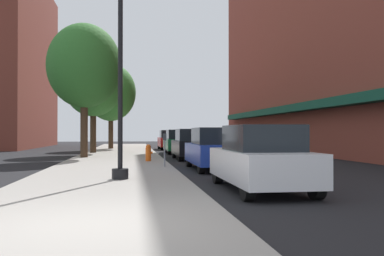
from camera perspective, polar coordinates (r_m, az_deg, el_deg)
The scene contains 14 objects.
ground_plane at distance 24.70m, azimuth -0.57°, elevation -4.01°, with size 90.00×90.00×0.00m, color black.
sidewalk_slab at distance 25.49m, azimuth -9.84°, elevation -3.76°, with size 4.80×50.00×0.12m, color gray.
building_far_background at distance 45.51m, azimuth -23.25°, elevation 7.99°, with size 6.80×18.00×16.48m.
lamppost at distance 12.65m, azimuth -9.60°, elevation 7.26°, with size 0.48×0.48×5.90m.
fire_hydrant at distance 20.17m, azimuth -5.88°, elevation -3.30°, with size 0.33×0.26×0.79m.
parking_meter_near at distance 16.76m, azimuth -3.70°, elevation -2.39°, with size 0.14×0.09×1.31m.
tree_near at distance 29.34m, azimuth -13.11°, elevation 5.99°, with size 4.01×4.01×7.03m.
tree_mid at distance 24.10m, azimuth -14.26°, elevation 8.05°, with size 4.00×4.00×7.29m.
tree_far at distance 36.29m, azimuth -10.83°, elevation 4.67°, with size 4.16×4.16×7.08m.
car_white at distance 10.92m, azimuth 9.19°, elevation -4.10°, with size 1.80×4.30×1.66m.
car_blue at distance 16.81m, azimuth 3.01°, elevation -2.87°, with size 1.80×4.30×1.66m.
car_black at distance 23.19m, azimuth -0.08°, elevation -2.24°, with size 1.80×4.30×1.66m.
car_green at distance 29.67m, azimuth -1.85°, elevation -1.87°, with size 1.80×4.30×1.66m.
car_red at distance 36.69m, azimuth -3.05°, elevation -1.63°, with size 1.80×4.30×1.66m.
Camera 1 is at (0.76, -6.44, 1.48)m, focal length 39.74 mm.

